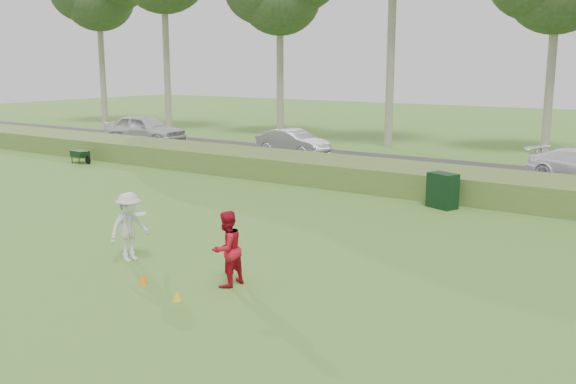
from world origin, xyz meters
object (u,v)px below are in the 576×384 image
Objects in this scene: player_red at (227,249)px; player_white at (129,227)px; car_mid at (293,142)px; cone_yellow at (177,296)px; car_left at (145,129)px; utility_cabinet at (443,191)px; cone_orange at (143,279)px.

player_white is at bearing -87.78° from player_red.
cone_yellow is at bearing -146.06° from car_mid.
cone_yellow is 0.04× the size of car_left.
player_white is 0.41× the size of car_mid.
cone_yellow is at bearing -139.38° from car_left.
car_mid reaches higher than cone_yellow.
utility_cabinet is at bearing 82.91° from cone_yellow.
player_white reaches higher than cone_orange.
car_mid reaches higher than utility_cabinet.
player_red reaches higher than car_mid.
cone_yellow is (2.78, -1.34, -0.72)m from player_white.
car_left is at bearing 137.56° from cone_yellow.
player_red is at bearing 77.95° from cone_yellow.
player_white is at bearing -92.60° from utility_cabinet.
utility_cabinet is (2.64, 10.59, 0.45)m from cone_orange.
car_mid is at bearing 113.85° from cone_orange.
player_white is 1.44× the size of utility_cabinet.
cone_orange is 1.32m from cone_yellow.
cone_orange is 0.06× the size of car_mid.
cone_yellow is (1.29, -0.31, -0.02)m from cone_orange.
car_left reaches higher than cone_yellow.
utility_cabinet is at bearing 76.00° from cone_orange.
cone_yellow is 25.34m from car_left.
utility_cabinet is (1.36, 10.90, 0.47)m from cone_yellow.
car_mid is at bearing -92.22° from car_left.
player_red is 6.51× the size of cone_orange.
car_left is at bearing 101.81° from car_mid.
player_white is at bearing -152.14° from car_mid.
car_left reaches higher than player_white.
player_red is 0.33× the size of car_left.
player_white is 0.34× the size of car_left.
player_red is at bearing -75.67° from utility_cabinet.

